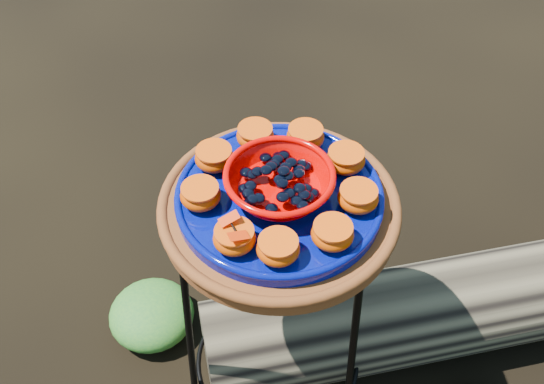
% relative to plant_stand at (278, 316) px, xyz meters
% --- Properties ---
extents(plant_stand, '(0.44, 0.44, 0.70)m').
position_rel_plant_stand_xyz_m(plant_stand, '(0.00, 0.00, 0.00)').
color(plant_stand, black).
rests_on(plant_stand, ground).
extents(terracotta_saucer, '(0.45, 0.45, 0.04)m').
position_rel_plant_stand_xyz_m(terracotta_saucer, '(0.00, 0.00, 0.37)').
color(terracotta_saucer, '#6D3010').
rests_on(terracotta_saucer, plant_stand).
extents(cobalt_plate, '(0.39, 0.39, 0.03)m').
position_rel_plant_stand_xyz_m(cobalt_plate, '(0.00, 0.00, 0.40)').
color(cobalt_plate, '#040148').
rests_on(cobalt_plate, terracotta_saucer).
extents(red_bowl, '(0.19, 0.19, 0.05)m').
position_rel_plant_stand_xyz_m(red_bowl, '(0.00, 0.00, 0.44)').
color(red_bowl, '#D50200').
rests_on(red_bowl, cobalt_plate).
extents(glass_gems, '(0.15, 0.15, 0.03)m').
position_rel_plant_stand_xyz_m(glass_gems, '(0.00, 0.00, 0.48)').
color(glass_gems, black).
rests_on(glass_gems, red_bowl).
extents(orange_half_0, '(0.07, 0.07, 0.04)m').
position_rel_plant_stand_xyz_m(orange_half_0, '(-0.05, -0.13, 0.43)').
color(orange_half_0, '#AB2D00').
rests_on(orange_half_0, cobalt_plate).
extents(orange_half_1, '(0.07, 0.07, 0.04)m').
position_rel_plant_stand_xyz_m(orange_half_1, '(0.02, -0.14, 0.43)').
color(orange_half_1, '#AB2D00').
rests_on(orange_half_1, cobalt_plate).
extents(orange_half_2, '(0.07, 0.07, 0.04)m').
position_rel_plant_stand_xyz_m(orange_half_2, '(0.11, -0.09, 0.43)').
color(orange_half_2, '#AB2D00').
rests_on(orange_half_2, cobalt_plate).
extents(orange_half_3, '(0.07, 0.07, 0.04)m').
position_rel_plant_stand_xyz_m(orange_half_3, '(0.14, -0.00, 0.43)').
color(orange_half_3, '#AB2D00').
rests_on(orange_half_3, cobalt_plate).
extents(orange_half_4, '(0.07, 0.07, 0.04)m').
position_rel_plant_stand_xyz_m(orange_half_4, '(0.11, 0.09, 0.43)').
color(orange_half_4, '#AB2D00').
rests_on(orange_half_4, cobalt_plate).
extents(orange_half_5, '(0.07, 0.07, 0.04)m').
position_rel_plant_stand_xyz_m(orange_half_5, '(0.03, 0.14, 0.43)').
color(orange_half_5, '#AB2D00').
rests_on(orange_half_5, cobalt_plate).
extents(orange_half_6, '(0.07, 0.07, 0.04)m').
position_rel_plant_stand_xyz_m(orange_half_6, '(-0.07, 0.13, 0.43)').
color(orange_half_6, '#AB2D00').
rests_on(orange_half_6, cobalt_plate).
extents(orange_half_7, '(0.07, 0.07, 0.04)m').
position_rel_plant_stand_xyz_m(orange_half_7, '(-0.14, 0.05, 0.43)').
color(orange_half_7, '#AB2D00').
rests_on(orange_half_7, cobalt_plate).
extents(orange_half_8, '(0.07, 0.07, 0.04)m').
position_rel_plant_stand_xyz_m(orange_half_8, '(-0.14, -0.05, 0.43)').
color(orange_half_8, '#AB2D00').
rests_on(orange_half_8, cobalt_plate).
extents(butterfly, '(0.09, 0.08, 0.01)m').
position_rel_plant_stand_xyz_m(butterfly, '(-0.05, -0.13, 0.46)').
color(butterfly, red).
rests_on(butterfly, orange_half_0).
extents(driftwood_log, '(1.45, 0.91, 0.27)m').
position_rel_plant_stand_xyz_m(driftwood_log, '(0.47, 0.27, -0.22)').
color(driftwood_log, black).
rests_on(driftwood_log, ground).
extents(foliage_left, '(0.24, 0.24, 0.12)m').
position_rel_plant_stand_xyz_m(foliage_left, '(-0.38, 0.12, -0.29)').
color(foliage_left, '#1A5320').
rests_on(foliage_left, ground).
extents(foliage_back, '(0.34, 0.34, 0.17)m').
position_rel_plant_stand_xyz_m(foliage_back, '(-0.12, 0.47, -0.27)').
color(foliage_back, '#1A5320').
rests_on(foliage_back, ground).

